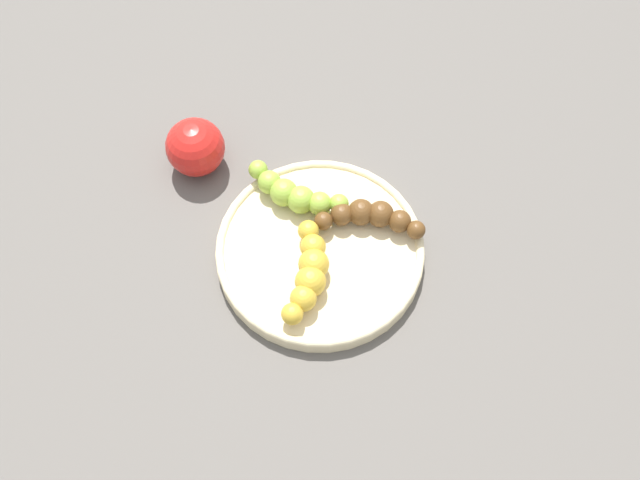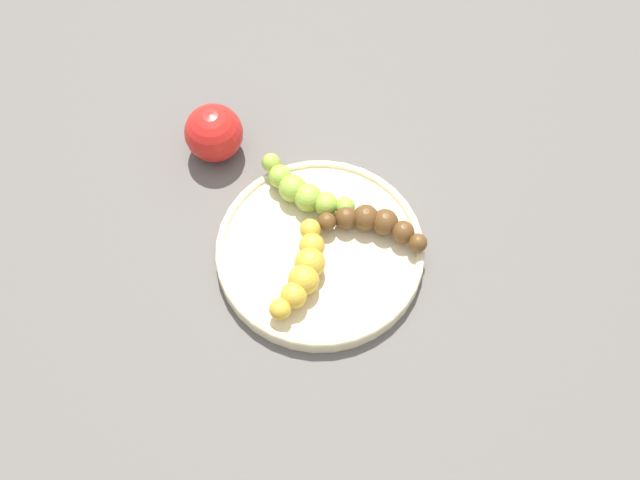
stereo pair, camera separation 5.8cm
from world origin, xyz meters
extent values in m
plane|color=#56514C|center=(0.00, 0.00, 0.00)|extent=(2.40, 2.40, 0.00)
cylinder|color=beige|center=(0.00, 0.00, 0.01)|extent=(0.24, 0.24, 0.02)
torus|color=beige|center=(0.00, 0.00, 0.02)|extent=(0.24, 0.24, 0.01)
sphere|color=#593819|center=(-0.11, 0.02, 0.03)|extent=(0.02, 0.02, 0.02)
sphere|color=#593819|center=(-0.10, 0.00, 0.03)|extent=(0.03, 0.03, 0.03)
sphere|color=#593819|center=(-0.08, -0.02, 0.03)|extent=(0.03, 0.03, 0.03)
sphere|color=#593819|center=(-0.06, -0.02, 0.03)|extent=(0.03, 0.03, 0.03)
sphere|color=#593819|center=(-0.03, -0.03, 0.03)|extent=(0.03, 0.03, 0.03)
sphere|color=#593819|center=(-0.01, -0.02, 0.03)|extent=(0.02, 0.02, 0.02)
sphere|color=#8CAD38|center=(0.04, -0.11, 0.04)|extent=(0.02, 0.02, 0.02)
sphere|color=#8CAD38|center=(0.04, -0.09, 0.04)|extent=(0.03, 0.03, 0.03)
sphere|color=#8CAD38|center=(0.02, -0.07, 0.04)|extent=(0.03, 0.03, 0.03)
sphere|color=#8CAD38|center=(0.01, -0.06, 0.04)|extent=(0.03, 0.03, 0.03)
sphere|color=#8CAD38|center=(-0.01, -0.05, 0.04)|extent=(0.03, 0.03, 0.03)
sphere|color=#8CAD38|center=(-0.03, -0.04, 0.04)|extent=(0.02, 0.02, 0.02)
sphere|color=gold|center=(0.05, 0.08, 0.04)|extent=(0.02, 0.02, 0.02)
sphere|color=gold|center=(0.04, 0.06, 0.04)|extent=(0.03, 0.03, 0.03)
sphere|color=gold|center=(0.02, 0.05, 0.04)|extent=(0.03, 0.03, 0.03)
sphere|color=gold|center=(0.01, 0.03, 0.04)|extent=(0.03, 0.03, 0.03)
sphere|color=gold|center=(0.01, 0.01, 0.04)|extent=(0.03, 0.03, 0.03)
sphere|color=gold|center=(0.01, -0.02, 0.04)|extent=(0.02, 0.02, 0.02)
sphere|color=red|center=(0.11, -0.16, 0.04)|extent=(0.07, 0.07, 0.07)
camera|label=1|loc=(0.11, 0.37, 0.77)|focal=41.26mm
camera|label=2|loc=(0.05, 0.38, 0.77)|focal=41.26mm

